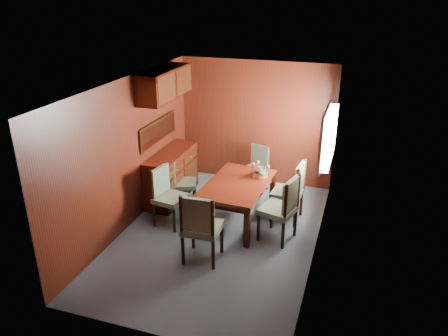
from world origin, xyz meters
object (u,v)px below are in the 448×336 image
(chair_right_near, at_px, (283,206))
(chair_head, at_px, (200,225))
(chair_left_near, at_px, (166,192))
(sideboard, at_px, (172,175))
(dining_table, at_px, (238,188))
(flower_centerpiece, at_px, (260,169))

(chair_right_near, distance_m, chair_head, 1.35)
(chair_left_near, xyz_separation_m, chair_head, (0.92, -0.86, 0.05))
(sideboard, height_order, dining_table, sideboard)
(sideboard, relative_size, dining_table, 0.90)
(chair_left_near, relative_size, chair_right_near, 0.94)
(sideboard, xyz_separation_m, dining_table, (1.40, -0.47, 0.15))
(dining_table, relative_size, chair_right_near, 1.46)
(sideboard, xyz_separation_m, chair_head, (1.24, -1.75, 0.15))
(sideboard, bearing_deg, chair_right_near, -20.15)
(dining_table, xyz_separation_m, chair_left_near, (-1.08, -0.42, -0.05))
(flower_centerpiece, bearing_deg, chair_head, -105.29)
(flower_centerpiece, bearing_deg, chair_left_near, -150.62)
(chair_left_near, distance_m, chair_right_near, 1.90)
(sideboard, xyz_separation_m, chair_right_near, (2.22, -0.81, 0.14))
(sideboard, height_order, chair_right_near, chair_right_near)
(dining_table, bearing_deg, sideboard, 165.04)
(dining_table, distance_m, chair_right_near, 0.89)
(chair_head, xyz_separation_m, flower_centerpiece, (0.45, 1.63, 0.23))
(sideboard, relative_size, chair_head, 1.29)
(flower_centerpiece, bearing_deg, sideboard, 176.11)
(chair_left_near, xyz_separation_m, chair_right_near, (1.90, 0.07, 0.04))
(dining_table, relative_size, flower_centerpiece, 5.75)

